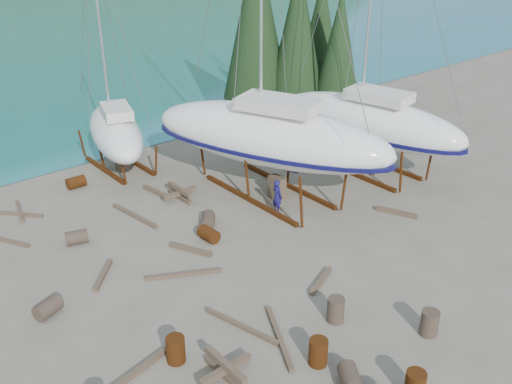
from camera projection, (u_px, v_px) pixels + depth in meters
ground at (272, 286)px, 20.83m from camera, size 600.00×600.00×0.00m
cypress_near_right at (297, 35)px, 33.76m from camera, size 3.60×3.60×10.00m
cypress_mid_right at (339, 52)px, 33.63m from camera, size 3.06×3.06×8.50m
cypress_back_left at (256, 18)px, 33.89m from camera, size 4.14×4.14×11.50m
cypress_far_right at (320, 36)px, 36.43m from camera, size 3.24×3.24×9.00m
large_sailboat_near at (269, 135)px, 26.35m from camera, size 7.84×12.43×18.91m
large_sailboat_far at (369, 121)px, 29.16m from camera, size 5.04×10.86×16.55m
small_sailboat_shore at (116, 132)px, 29.63m from camera, size 4.71×8.15×12.43m
worker at (277, 196)px, 25.66m from camera, size 0.42×0.60×1.59m
drum_1 at (350, 378)px, 16.33m from camera, size 0.98×1.05×0.58m
drum_4 at (76, 182)px, 28.19m from camera, size 0.88×0.59×0.58m
drum_5 at (336, 310)px, 18.89m from camera, size 0.58×0.58×0.88m
drum_6 at (209, 234)px, 23.63m from camera, size 0.64×0.92×0.58m
drum_9 at (77, 237)px, 23.40m from camera, size 1.01×0.82×0.58m
drum_10 at (318, 352)px, 17.06m from camera, size 0.58×0.58×0.88m
drum_11 at (208, 220)px, 24.74m from camera, size 0.99×1.05×0.58m
drum_14 at (176, 349)px, 17.16m from camera, size 0.58×0.58×0.88m
drum_15 at (48, 308)px, 19.21m from camera, size 1.03×0.85×0.58m
drum_17 at (429, 323)px, 18.28m from camera, size 0.58×0.58×0.88m
timber_0 at (19, 214)px, 25.66m from camera, size 1.62×1.84×0.14m
timber_1 at (396, 212)px, 25.76m from camera, size 0.90×1.81×0.19m
timber_3 at (242, 326)px, 18.70m from camera, size 0.86×2.92×0.15m
timber_4 at (103, 275)px, 21.33m from camera, size 1.47×1.56×0.17m
timber_5 at (279, 337)px, 18.19m from camera, size 1.59×2.81×0.16m
timber_6 at (156, 192)px, 27.65m from camera, size 0.41×1.82×0.19m
timber_7 at (321, 281)px, 20.98m from camera, size 1.73×0.83×0.17m
timber_8 at (191, 249)px, 22.94m from camera, size 0.97×1.79×0.19m
timber_9 at (20, 211)px, 25.91m from camera, size 0.65×2.17×0.15m
timber_10 at (135, 216)px, 25.50m from camera, size 0.59×3.10×0.16m
timber_11 at (183, 274)px, 21.38m from camera, size 2.58×1.48×0.15m
timber_12 at (141, 369)px, 16.94m from camera, size 2.26×0.64×0.17m
timber_15 at (4, 240)px, 23.62m from camera, size 1.35×2.32×0.15m
timber_pile_fore at (225, 370)px, 16.60m from camera, size 1.80×1.80×0.60m
timber_pile_aft at (180, 193)px, 27.08m from camera, size 1.80×1.80×0.60m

